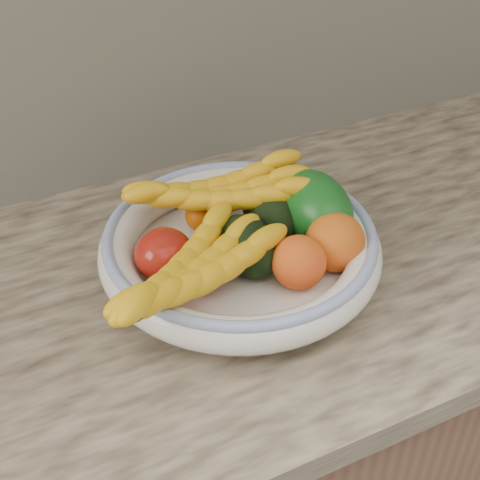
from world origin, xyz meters
name	(u,v)px	position (x,y,z in m)	size (l,w,h in m)	color
kitchen_counter	(234,446)	(0.00, 1.69, 0.46)	(2.44, 0.66, 1.40)	brown
fruit_bowl	(240,247)	(0.00, 1.66, 0.95)	(0.39, 0.39, 0.08)	white
clementine_back_left	(201,216)	(-0.02, 1.74, 0.95)	(0.05, 0.05, 0.04)	#DD5F04
clementine_back_right	(217,202)	(0.01, 1.77, 0.95)	(0.06, 0.06, 0.05)	#F25D05
tomato_left	(164,255)	(-0.11, 1.67, 0.96)	(0.08, 0.08, 0.07)	#A0190E
tomato_near_left	(194,270)	(-0.08, 1.63, 0.96)	(0.07, 0.07, 0.06)	#B80401
avocado_center	(247,247)	(0.00, 1.64, 0.96)	(0.08, 0.11, 0.08)	black
avocado_right	(270,214)	(0.06, 1.69, 0.96)	(0.07, 0.11, 0.07)	black
green_mango	(314,208)	(0.12, 1.66, 0.98)	(0.09, 0.14, 0.10)	#0F5014
peach_front	(299,262)	(0.04, 1.58, 0.97)	(0.07, 0.07, 0.07)	orange
peach_right	(335,242)	(0.11, 1.59, 0.97)	(0.08, 0.08, 0.08)	orange
banana_bunch_back	(219,197)	(0.00, 1.73, 0.99)	(0.29, 0.11, 0.08)	yellow
banana_bunch_front	(193,276)	(-0.10, 1.59, 0.98)	(0.29, 0.11, 0.08)	yellow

